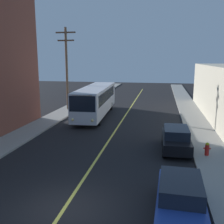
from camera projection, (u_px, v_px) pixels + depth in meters
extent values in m
plane|color=black|center=(64.00, 209.00, 11.08)|extent=(120.00, 120.00, 0.00)
cube|color=gray|center=(25.00, 133.00, 22.01)|extent=(2.50, 90.00, 0.15)
cube|color=gray|center=(206.00, 144.00, 19.37)|extent=(2.50, 90.00, 0.15)
cube|color=#D8CC4C|center=(120.00, 124.00, 25.52)|extent=(0.16, 60.00, 0.01)
cube|color=black|center=(205.00, 102.00, 28.46)|extent=(0.06, 14.94, 1.30)
cube|color=silver|center=(96.00, 99.00, 28.79)|extent=(3.11, 12.11, 2.75)
cube|color=black|center=(82.00, 104.00, 22.88)|extent=(2.35, 0.19, 1.40)
cube|color=black|center=(105.00, 88.00, 34.47)|extent=(2.30, 0.19, 1.10)
cube|color=black|center=(85.00, 95.00, 28.86)|extent=(0.54, 10.19, 1.10)
cube|color=black|center=(107.00, 95.00, 28.51)|extent=(0.54, 10.19, 1.10)
cube|color=orange|center=(82.00, 97.00, 22.77)|extent=(1.79, 0.14, 0.30)
sphere|color=#F9D872|center=(73.00, 120.00, 23.25)|extent=(0.24, 0.24, 0.24)
sphere|color=#F9D872|center=(92.00, 121.00, 23.01)|extent=(0.24, 0.24, 0.24)
cylinder|color=black|center=(76.00, 120.00, 25.13)|extent=(0.35, 1.01, 1.00)
cylinder|color=black|center=(99.00, 120.00, 24.82)|extent=(0.35, 1.01, 1.00)
cylinder|color=black|center=(93.00, 106.00, 32.60)|extent=(0.35, 1.01, 1.00)
cylinder|color=black|center=(111.00, 106.00, 32.30)|extent=(0.35, 1.01, 1.00)
cube|color=navy|center=(180.00, 202.00, 10.39)|extent=(1.95, 4.46, 0.70)
cube|color=black|center=(181.00, 187.00, 10.27)|extent=(1.70, 2.52, 0.60)
cylinder|color=black|center=(161.00, 190.00, 12.07)|extent=(0.24, 0.65, 0.64)
cylinder|color=black|center=(197.00, 193.00, 11.73)|extent=(0.24, 0.65, 0.64)
cube|color=black|center=(176.00, 141.00, 18.04)|extent=(1.88, 4.43, 0.70)
cube|color=black|center=(176.00, 132.00, 17.91)|extent=(1.66, 2.49, 0.60)
cylinder|color=black|center=(164.00, 153.00, 16.79)|extent=(0.23, 0.64, 0.64)
cylinder|color=black|center=(190.00, 154.00, 16.52)|extent=(0.23, 0.64, 0.64)
cylinder|color=black|center=(163.00, 139.00, 19.69)|extent=(0.23, 0.64, 0.64)
cylinder|color=black|center=(185.00, 140.00, 19.42)|extent=(0.23, 0.64, 0.64)
cylinder|color=brown|center=(67.00, 69.00, 31.44)|extent=(0.28, 0.28, 9.65)
cube|color=#4C3D2D|center=(66.00, 32.00, 30.60)|extent=(2.40, 0.16, 0.16)
cube|color=#4C3D2D|center=(66.00, 40.00, 30.78)|extent=(2.00, 0.16, 0.16)
cylinder|color=red|center=(207.00, 150.00, 16.79)|extent=(0.26, 0.26, 0.70)
sphere|color=gold|center=(207.00, 144.00, 16.72)|extent=(0.24, 0.24, 0.24)
cylinder|color=red|center=(204.00, 148.00, 16.80)|extent=(0.12, 0.10, 0.10)
cylinder|color=red|center=(210.00, 149.00, 16.74)|extent=(0.12, 0.10, 0.10)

